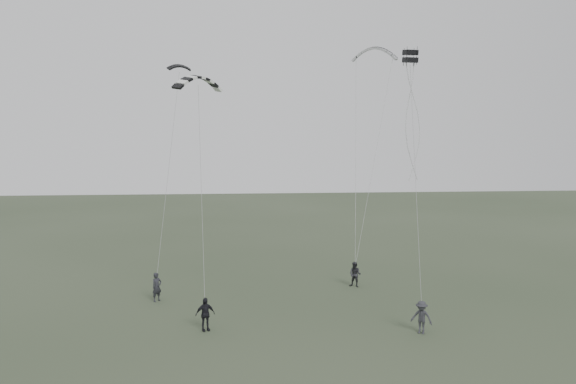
{
  "coord_description": "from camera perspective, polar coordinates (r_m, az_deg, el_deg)",
  "views": [
    {
      "loc": [
        -2.33,
        -30.48,
        10.82
      ],
      "look_at": [
        0.71,
        5.29,
        7.04
      ],
      "focal_mm": 35.0,
      "sensor_mm": 36.0,
      "label": 1
    }
  ],
  "objects": [
    {
      "name": "kite_box",
      "position": [
        35.24,
        12.31,
        13.32
      ],
      "size": [
        0.85,
        0.91,
        0.82
      ],
      "primitive_type": null,
      "rotation": [
        0.11,
        0.0,
        0.19
      ],
      "color": "black",
      "rests_on": "flyer_far"
    },
    {
      "name": "flyer_right",
      "position": [
        40.24,
        6.83,
        -8.32
      ],
      "size": [
        1.09,
        1.02,
        1.78
      ],
      "primitive_type": "imported",
      "rotation": [
        0.0,
        0.0,
        -0.55
      ],
      "color": "#242429",
      "rests_on": "ground"
    },
    {
      "name": "ground",
      "position": [
        32.43,
        -0.48,
        -13.48
      ],
      "size": [
        140.0,
        140.0,
        0.0
      ],
      "primitive_type": "plane",
      "color": "#313E29",
      "rests_on": "ground"
    },
    {
      "name": "flyer_far",
      "position": [
        31.9,
        13.41,
        -12.27
      ],
      "size": [
        1.34,
        1.21,
        1.8
      ],
      "primitive_type": "imported",
      "rotation": [
        0.0,
        0.0,
        -0.6
      ],
      "color": "#2C2C31",
      "rests_on": "ground"
    },
    {
      "name": "kite_striped",
      "position": [
        34.89,
        -9.13,
        11.47
      ],
      "size": [
        3.13,
        2.77,
        1.36
      ],
      "primitive_type": null,
      "rotation": [
        0.18,
        0.0,
        0.67
      ],
      "color": "black",
      "rests_on": "flyer_center"
    },
    {
      "name": "kite_pale_large",
      "position": [
        46.23,
        8.76,
        14.22
      ],
      "size": [
        3.72,
        2.29,
        1.61
      ],
      "primitive_type": null,
      "rotation": [
        0.14,
        0.0,
        -0.38
      ],
      "color": "#9E9FA2",
      "rests_on": "flyer_right"
    },
    {
      "name": "flyer_left",
      "position": [
        37.63,
        -13.18,
        -9.37
      ],
      "size": [
        0.8,
        0.79,
        1.87
      ],
      "primitive_type": "imported",
      "rotation": [
        0.0,
        0.0,
        0.76
      ],
      "color": "#222328",
      "rests_on": "ground"
    },
    {
      "name": "flyer_center",
      "position": [
        31.8,
        -8.42,
        -12.18
      ],
      "size": [
        1.17,
        0.79,
        1.85
      ],
      "primitive_type": "imported",
      "rotation": [
        0.0,
        0.0,
        0.35
      ],
      "color": "black",
      "rests_on": "ground"
    },
    {
      "name": "kite_dark_small",
      "position": [
        41.13,
        -10.99,
        12.47
      ],
      "size": [
        1.75,
        1.19,
        0.67
      ],
      "primitive_type": null,
      "rotation": [
        0.4,
        0.0,
        0.37
      ],
      "color": "black",
      "rests_on": "flyer_left"
    }
  ]
}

